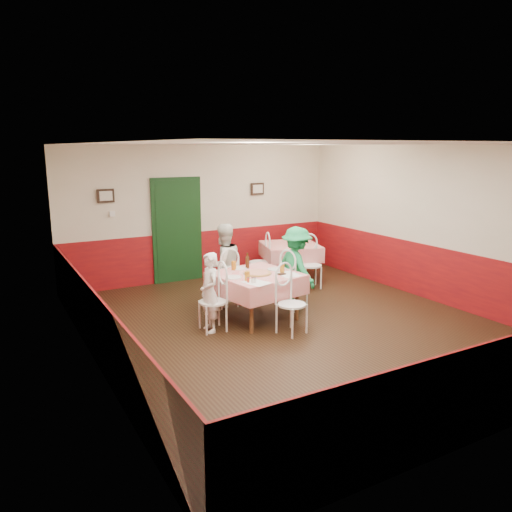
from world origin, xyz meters
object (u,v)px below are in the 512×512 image
diner_right (296,268)px  chair_second_a (260,262)px  pizza (257,273)px  wallet (282,274)px  chair_far (225,281)px  diner_far (224,265)px  glass_a (247,276)px  diner_left (210,292)px  chair_left (213,302)px  glass_c (234,265)px  chair_second_b (311,266)px  beer_bottle (247,261)px  second_table (290,262)px  main_table (256,296)px  glass_b (282,268)px  chair_right (294,283)px  chair_near (292,305)px

diner_right → chair_second_a: bearing=-7.6°
pizza → wallet: size_ratio=3.94×
chair_second_a → wallet: size_ratio=8.18×
chair_far → diner_far: 0.29m
glass_a → chair_second_a: bearing=56.2°
diner_far → diner_left: bearing=47.3°
chair_left → glass_c: 0.92m
chair_second_b → diner_right: (-0.97, -0.92, 0.26)m
diner_left → diner_right: bearing=103.9°
glass_a → diner_right: diner_right is taller
diner_far → diner_right: 1.27m
beer_bottle → second_table: bearing=38.6°
main_table → chair_far: size_ratio=1.36×
chair_far → diner_right: diner_right is taller
glass_c → beer_bottle: 0.26m
chair_left → diner_right: size_ratio=0.63×
glass_b → wallet: size_ratio=1.23×
pizza → chair_far: bearing=99.9°
chair_right → wallet: bearing=113.1°
main_table → chair_far: 0.85m
glass_b → diner_far: 1.18m
chair_near → beer_bottle: beer_bottle is taller
chair_far → diner_right: bearing=144.8°
chair_right → glass_a: (-1.17, -0.46, 0.38)m
second_table → chair_far: 2.23m
diner_left → diner_far: size_ratio=0.83×
glass_a → glass_b: size_ratio=1.07×
glass_b → wallet: bearing=-124.8°
glass_b → diner_left: (-1.29, -0.01, -0.22)m
main_table → chair_right: size_ratio=1.36×
wallet → chair_left: bearing=164.5°
glass_a → glass_b: 0.76m
chair_far → glass_b: (0.55, -0.98, 0.38)m
glass_a → wallet: size_ratio=1.32×
chair_left → diner_left: size_ratio=0.74×
chair_far → glass_a: bearing=79.2°
diner_far → pizza: bearing=92.4°
main_table → chair_second_b: bearing=30.1°
chair_second_a → chair_second_b: same height
chair_far → wallet: bearing=111.6°
glass_b → glass_c: size_ratio=0.90×
glass_a → diner_left: size_ratio=0.12×
chair_second_b → pizza: 2.18m
chair_left → chair_right: 1.70m
glass_b → diner_far: size_ratio=0.09×
chair_near → wallet: size_ratio=8.18×
chair_left → pizza: (0.84, 0.11, 0.32)m
chair_left → chair_near: size_ratio=1.00×
glass_b → diner_right: diner_right is taller
main_table → glass_b: (0.41, -0.14, 0.45)m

